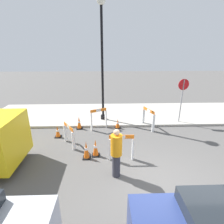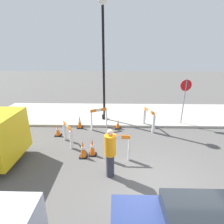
% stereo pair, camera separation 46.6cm
% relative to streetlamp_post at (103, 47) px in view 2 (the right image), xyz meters
% --- Properties ---
extents(ground_plane, '(60.00, 60.00, 0.00)m').
position_rel_streetlamp_post_xyz_m(ground_plane, '(1.93, -5.45, -4.12)').
color(ground_plane, '#565451').
extents(sidewalk_slab, '(18.00, 3.98, 0.12)m').
position_rel_streetlamp_post_xyz_m(sidewalk_slab, '(1.93, 1.04, -4.06)').
color(sidewalk_slab, '#ADA89E').
rests_on(sidewalk_slab, ground_plane).
extents(streetlamp_post, '(0.44, 0.44, 6.32)m').
position_rel_streetlamp_post_xyz_m(streetlamp_post, '(0.00, 0.00, 0.00)').
color(streetlamp_post, black).
rests_on(streetlamp_post, sidewalk_slab).
extents(stop_sign, '(0.60, 0.08, 2.42)m').
position_rel_streetlamp_post_xyz_m(stop_sign, '(4.32, -0.52, -2.38)').
color(stop_sign, gray).
rests_on(stop_sign, sidewalk_slab).
extents(barricade_0, '(0.93, 0.14, 1.06)m').
position_rel_streetlamp_post_xyz_m(barricade_0, '(0.74, -3.90, -3.54)').
color(barricade_0, white).
rests_on(barricade_0, ground_plane).
extents(barricade_1, '(0.48, 0.97, 1.09)m').
position_rel_streetlamp_post_xyz_m(barricade_1, '(2.41, -1.10, -3.52)').
color(barricade_1, white).
rests_on(barricade_1, ground_plane).
extents(barricade_2, '(0.86, 0.51, 1.12)m').
position_rel_streetlamp_post_xyz_m(barricade_2, '(-0.22, -1.10, -3.51)').
color(barricade_2, white).
rests_on(barricade_2, ground_plane).
extents(barricade_3, '(0.63, 0.86, 0.97)m').
position_rel_streetlamp_post_xyz_m(barricade_3, '(-1.44, -2.75, -3.58)').
color(barricade_3, white).
rests_on(barricade_3, ground_plane).
extents(traffic_cone_0, '(0.30, 0.30, 0.59)m').
position_rel_streetlamp_post_xyz_m(traffic_cone_0, '(-2.16, -1.96, -3.84)').
color(traffic_cone_0, black).
rests_on(traffic_cone_0, ground_plane).
extents(traffic_cone_1, '(0.30, 0.30, 0.72)m').
position_rel_streetlamp_post_xyz_m(traffic_cone_1, '(-0.25, -3.60, -3.77)').
color(traffic_cone_1, black).
rests_on(traffic_cone_1, ground_plane).
extents(traffic_cone_2, '(0.30, 0.30, 0.68)m').
position_rel_streetlamp_post_xyz_m(traffic_cone_2, '(-1.26, -1.05, -3.79)').
color(traffic_cone_2, black).
rests_on(traffic_cone_2, ground_plane).
extents(traffic_cone_3, '(0.30, 0.30, 0.73)m').
position_rel_streetlamp_post_xyz_m(traffic_cone_3, '(-0.60, -3.76, -3.77)').
color(traffic_cone_3, black).
rests_on(traffic_cone_3, ground_plane).
extents(traffic_cone_4, '(0.30, 0.30, 0.52)m').
position_rel_streetlamp_post_xyz_m(traffic_cone_4, '(0.79, -1.05, -3.87)').
color(traffic_cone_4, black).
rests_on(traffic_cone_4, ground_plane).
extents(person_worker, '(0.37, 0.37, 1.72)m').
position_rel_streetlamp_post_xyz_m(person_worker, '(0.50, -4.81, -3.20)').
color(person_worker, '#33333D').
rests_on(person_worker, ground_plane).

